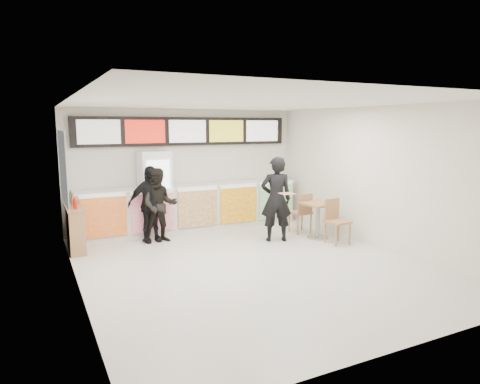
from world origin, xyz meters
TOP-DOWN VIEW (x-y plane):
  - floor at (0.00, 0.00)m, footprint 7.00×7.00m
  - ceiling at (0.00, 0.00)m, footprint 7.00×7.00m
  - wall_back at (0.00, 3.50)m, footprint 6.00×0.00m
  - wall_left at (-3.00, 0.00)m, footprint 0.00×7.00m
  - wall_right at (3.00, 0.00)m, footprint 0.00×7.00m
  - service_counter at (0.00, 3.09)m, footprint 5.56×0.77m
  - menu_board at (0.00, 3.41)m, footprint 5.50×0.14m
  - drinks_fridge at (-0.93, 3.11)m, footprint 0.70×0.67m
  - mirror_panel at (-2.99, 2.45)m, footprint 0.01×2.00m
  - customer_main at (1.33, 1.28)m, footprint 0.81×0.67m
  - customer_left at (-1.05, 2.36)m, footprint 0.94×0.81m
  - customer_mid at (-1.23, 2.46)m, footprint 1.04×0.52m
  - pizza_slice at (1.33, 0.83)m, footprint 0.36×0.36m
  - cafe_table at (2.33, 1.05)m, footprint 0.75×1.73m
  - condiment_ledge at (-2.82, 2.34)m, footprint 0.34×0.85m

SIDE VIEW (x-z plane):
  - floor at x=0.00m, z-range 0.00..0.00m
  - condiment_ledge at x=-2.82m, z-range -0.08..1.05m
  - service_counter at x=0.00m, z-range 0.00..1.14m
  - cafe_table at x=2.33m, z-range 0.08..1.07m
  - customer_left at x=-1.05m, z-range 0.00..1.67m
  - customer_mid at x=-1.23m, z-range 0.00..1.72m
  - customer_main at x=1.33m, z-range 0.00..1.92m
  - drinks_fridge at x=-0.93m, z-range 0.00..2.00m
  - pizza_slice at x=1.33m, z-range 1.15..1.17m
  - wall_back at x=0.00m, z-range -1.50..4.50m
  - wall_left at x=-3.00m, z-range -2.00..5.00m
  - wall_right at x=3.00m, z-range -2.00..5.00m
  - mirror_panel at x=-2.99m, z-range 1.00..2.50m
  - menu_board at x=0.00m, z-range 2.10..2.80m
  - ceiling at x=0.00m, z-range 3.00..3.00m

